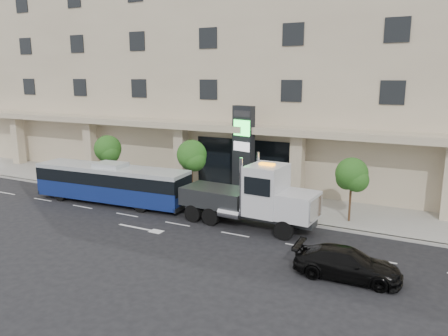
% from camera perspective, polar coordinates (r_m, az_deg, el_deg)
% --- Properties ---
extents(ground, '(120.00, 120.00, 0.00)m').
position_cam_1_polar(ground, '(28.86, -4.46, -6.44)').
color(ground, black).
rests_on(ground, ground).
extents(sidewalk, '(120.00, 6.00, 0.15)m').
position_cam_1_polar(sidewalk, '(33.01, 0.09, -3.89)').
color(sidewalk, gray).
rests_on(sidewalk, ground).
extents(curb, '(120.00, 0.30, 0.15)m').
position_cam_1_polar(curb, '(30.48, -2.49, -5.26)').
color(curb, gray).
rests_on(curb, ground).
extents(convention_center, '(60.00, 17.60, 20.00)m').
position_cam_1_polar(convention_center, '(41.31, 6.87, 13.10)').
color(convention_center, tan).
rests_on(convention_center, ground).
extents(tree_left, '(2.27, 2.20, 4.22)m').
position_cam_1_polar(tree_left, '(36.80, -14.91, 2.20)').
color(tree_left, '#422B19').
rests_on(tree_left, sidewalk).
extents(tree_mid, '(2.28, 2.20, 4.38)m').
position_cam_1_polar(tree_mid, '(32.02, -4.20, 1.43)').
color(tree_mid, '#422B19').
rests_on(tree_mid, sidewalk).
extents(tree_right, '(2.10, 2.00, 4.04)m').
position_cam_1_polar(tree_right, '(27.97, 16.37, -1.03)').
color(tree_right, '#422B19').
rests_on(tree_right, sidewalk).
extents(city_bus, '(11.98, 3.30, 3.00)m').
position_cam_1_polar(city_bus, '(32.54, -14.48, -1.87)').
color(city_bus, black).
rests_on(city_bus, ground).
extents(tow_truck, '(9.84, 2.87, 4.47)m').
position_cam_1_polar(tow_truck, '(26.55, 3.84, -3.92)').
color(tow_truck, '#2D3033').
rests_on(tow_truck, ground).
extents(black_sedan, '(4.93, 2.18, 1.41)m').
position_cam_1_polar(black_sedan, '(21.13, 15.78, -11.91)').
color(black_sedan, black).
rests_on(black_sedan, ground).
extents(signage_pylon, '(1.79, 1.03, 6.82)m').
position_cam_1_polar(signage_pylon, '(32.36, 2.53, 2.19)').
color(signage_pylon, black).
rests_on(signage_pylon, sidewalk).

